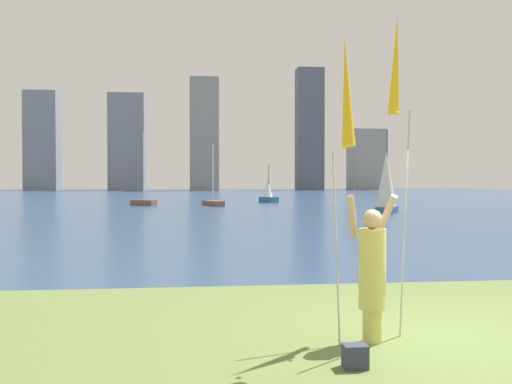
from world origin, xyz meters
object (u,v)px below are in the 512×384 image
(kite_flag_right, at_px, (396,73))
(sailboat_7, at_px, (386,183))
(bag, at_px, (355,356))
(sailboat_6, at_px, (213,202))
(person, at_px, (372,269))
(sailboat_0, at_px, (144,202))
(sailboat_5, at_px, (268,192))
(kite_flag_left, at_px, (346,97))

(kite_flag_right, distance_m, sailboat_7, 28.81)
(bag, distance_m, sailboat_6, 39.34)
(person, relative_size, sailboat_0, 0.33)
(kite_flag_right, relative_size, sailboat_7, 0.83)
(kite_flag_right, bearing_deg, sailboat_5, 84.59)
(sailboat_6, xyz_separation_m, sailboat_7, (10.56, -10.78, 1.62))
(sailboat_7, bearing_deg, person, -109.75)
(sailboat_5, height_order, sailboat_7, sailboat_7)
(kite_flag_left, relative_size, sailboat_0, 0.66)
(bag, height_order, sailboat_5, sailboat_5)
(person, relative_size, bag, 7.25)
(sailboat_0, height_order, sailboat_7, sailboat_0)
(bag, bearing_deg, kite_flag_right, 55.01)
(sailboat_0, distance_m, sailboat_6, 5.63)
(sailboat_0, relative_size, sailboat_6, 1.20)
(bag, bearing_deg, kite_flag_left, 85.18)
(kite_flag_left, bearing_deg, sailboat_0, 98.26)
(kite_flag_right, bearing_deg, sailboat_6, 91.70)
(bag, height_order, sailboat_7, sailboat_7)
(sailboat_0, xyz_separation_m, sailboat_5, (10.86, 5.22, 0.65))
(bag, relative_size, sailboat_7, 0.05)
(bag, distance_m, sailboat_0, 40.63)
(bag, distance_m, sailboat_7, 30.45)
(sailboat_0, height_order, sailboat_6, sailboat_0)
(kite_flag_left, bearing_deg, sailboat_7, 69.67)
(person, bearing_deg, sailboat_7, 52.53)
(sailboat_6, bearing_deg, sailboat_5, 49.08)
(kite_flag_left, height_order, sailboat_0, sailboat_0)
(person, relative_size, sailboat_6, 0.39)
(kite_flag_left, height_order, sailboat_6, sailboat_6)
(sailboat_5, distance_m, sailboat_7, 17.72)
(sailboat_0, bearing_deg, kite_flag_right, -80.23)
(sailboat_0, bearing_deg, person, -80.99)
(kite_flag_left, bearing_deg, person, 40.68)
(kite_flag_left, relative_size, sailboat_7, 0.74)
(sailboat_5, bearing_deg, sailboat_6, -130.92)
(kite_flag_right, height_order, sailboat_7, sailboat_7)
(kite_flag_right, distance_m, sailboat_5, 44.34)
(bag, bearing_deg, sailboat_7, 69.97)
(kite_flag_left, distance_m, sailboat_5, 45.21)
(kite_flag_right, xyz_separation_m, sailboat_7, (9.44, 27.16, -1.69))
(bag, height_order, sailboat_0, sailboat_0)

